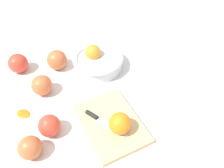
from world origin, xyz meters
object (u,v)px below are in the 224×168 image
Objects in this scene: cutting_board at (111,123)px; apple_front_left_2 at (18,63)px; apple_mid_left at (57,60)px; apple_front_right_2 at (30,148)px; knife at (100,120)px; apple_front_right at (49,126)px; bowl at (98,61)px; apple_front_left at (42,85)px; orange_on_board at (120,123)px.

cutting_board is 0.45m from apple_front_left_2.
apple_mid_left is 1.15× the size of apple_front_right_2.
apple_mid_left is (-0.32, -0.09, 0.02)m from knife.
bowl is at bearing 139.36° from apple_front_right.
apple_front_left reaches higher than apple_front_right.
cutting_board is 3.05× the size of apple_mid_left.
apple_front_left reaches higher than apple_front_right_2.
bowl is at bearing 166.30° from knife.
apple_front_left_2 is 1.11× the size of apple_front_right_2.
cutting_board is 0.29m from apple_front_left.
apple_front_left reaches higher than cutting_board.
bowl is 0.16m from apple_mid_left.
apple_front_right is at bearing -40.64° from bowl.
apple_front_right is 0.34m from apple_front_left_2.
apple_front_left_2 is at bearing -144.41° from orange_on_board.
apple_front_left_2 is at bearing -103.48° from bowl.
orange_on_board is 0.85× the size of apple_mid_left.
orange_on_board is 0.22m from apple_front_right.
orange_on_board reaches higher than apple_front_left_2.
cutting_board is at bearing 42.40° from apple_front_left.
bowl is 0.24m from apple_front_left.
bowl is 0.33m from orange_on_board.
orange_on_board is 0.91× the size of apple_front_left.
cutting_board is at bearing 19.89° from apple_mid_left.
apple_front_right_2 is (0.06, -0.06, -0.00)m from apple_front_right.
apple_mid_left is at bearing 167.56° from apple_front_right.
cutting_board is 3.28× the size of apple_front_left.
apple_front_left_2 reaches higher than knife.
apple_front_left is (0.08, -0.23, 0.00)m from bowl.
cutting_board is at bearing -156.98° from orange_on_board.
apple_front_right and apple_front_right_2 have the same top height.
apple_front_right is 0.31m from apple_mid_left.
orange_on_board is at bearing -3.09° from bowl.
apple_front_left is at bearing -141.19° from knife.
knife is 0.42m from apple_front_left_2.
bowl is 2.73× the size of apple_front_left.
apple_front_left_2 reaches higher than cutting_board.
apple_front_right is (-0.02, -0.15, 0.01)m from knife.
apple_front_right is at bearing -98.83° from cutting_board.
apple_front_right is at bearing 133.78° from apple_front_right_2.
bowl is at bearing 76.52° from apple_front_left_2.
apple_front_left is 0.25m from apple_front_right_2.
orange_on_board reaches higher than apple_front_right_2.
apple_front_right is at bearing 13.74° from apple_front_left_2.
apple_front_left_2 reaches higher than apple_front_right_2.
orange_on_board reaches higher than apple_front_right.
orange_on_board is 0.50× the size of knife.
apple_front_left_2 reaches higher than apple_front_left.
orange_on_board is at bearing 20.21° from apple_mid_left.
apple_front_right is at bearing -96.07° from knife.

